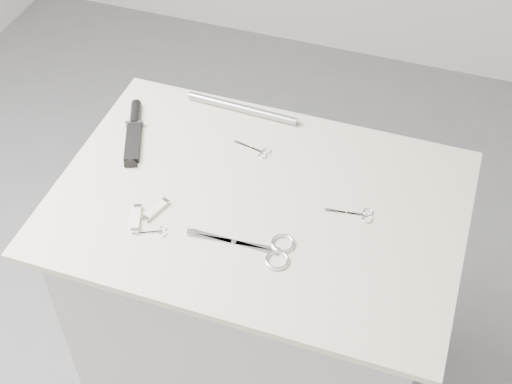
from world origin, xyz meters
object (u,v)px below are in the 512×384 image
(embroidery_scissors_b, at_px, (258,150))
(pocket_knife_b, at_px, (156,210))
(metal_rail, at_px, (242,108))
(large_shears, at_px, (263,248))
(sheathed_knife, at_px, (134,129))
(embroidery_scissors_a, at_px, (358,214))
(tiny_scissors, at_px, (155,232))
(pocket_knife_a, at_px, (136,219))
(plinth, at_px, (258,311))

(embroidery_scissors_b, relative_size, pocket_knife_b, 1.26)
(embroidery_scissors_b, relative_size, metal_rail, 0.32)
(large_shears, distance_m, embroidery_scissors_b, 0.33)
(embroidery_scissors_b, relative_size, sheathed_knife, 0.45)
(embroidery_scissors_a, xyz_separation_m, tiny_scissors, (-0.44, -0.21, -0.00))
(large_shears, bearing_deg, metal_rail, 112.21)
(metal_rail, bearing_deg, sheathed_knife, -145.09)
(pocket_knife_a, bearing_deg, embroidery_scissors_b, -51.09)
(sheathed_knife, xyz_separation_m, pocket_knife_b, (0.18, -0.25, -0.00))
(sheathed_knife, bearing_deg, plinth, -130.97)
(embroidery_scissors_a, bearing_deg, pocket_knife_a, -167.15)
(plinth, bearing_deg, pocket_knife_b, -152.79)
(embroidery_scissors_a, distance_m, sheathed_knife, 0.65)
(plinth, distance_m, sheathed_knife, 0.64)
(pocket_knife_a, bearing_deg, embroidery_scissors_a, -89.26)
(tiny_scissors, relative_size, pocket_knife_a, 0.92)
(tiny_scissors, xyz_separation_m, metal_rail, (0.05, 0.48, 0.01))
(pocket_knife_a, bearing_deg, metal_rail, -32.52)
(large_shears, relative_size, metal_rail, 0.78)
(large_shears, height_order, metal_rail, metal_rail)
(embroidery_scissors_b, bearing_deg, tiny_scissors, -100.29)
(embroidery_scissors_b, bearing_deg, metal_rail, 135.29)
(sheathed_knife, bearing_deg, metal_rail, -77.25)
(large_shears, relative_size, embroidery_scissors_b, 2.39)
(embroidery_scissors_b, bearing_deg, pocket_knife_a, -109.40)
(embroidery_scissors_b, xyz_separation_m, sheathed_knife, (-0.34, -0.03, 0.01))
(plinth, height_order, large_shears, large_shears)
(large_shears, bearing_deg, embroidery_scissors_a, 40.86)
(large_shears, relative_size, sheathed_knife, 1.07)
(sheathed_knife, bearing_deg, pocket_knife_a, -175.66)
(embroidery_scissors_a, relative_size, metal_rail, 0.36)
(sheathed_knife, distance_m, pocket_knife_a, 0.32)
(sheathed_knife, relative_size, pocket_knife_b, 2.82)
(sheathed_knife, height_order, pocket_knife_b, sheathed_knife)
(plinth, bearing_deg, embroidery_scissors_b, 108.99)
(large_shears, height_order, pocket_knife_a, pocket_knife_a)
(sheathed_knife, xyz_separation_m, pocket_knife_a, (0.14, -0.29, -0.00))
(plinth, xyz_separation_m, pocket_knife_a, (-0.25, -0.15, 0.48))
(large_shears, distance_m, embroidery_scissors_a, 0.25)
(embroidery_scissors_a, xyz_separation_m, metal_rail, (-0.39, 0.27, 0.01))
(pocket_knife_b, height_order, metal_rail, metal_rail)
(tiny_scissors, bearing_deg, plinth, 17.59)
(pocket_knife_a, relative_size, pocket_knife_b, 1.05)
(embroidery_scissors_b, distance_m, pocket_knife_a, 0.38)
(large_shears, height_order, sheathed_knife, sheathed_knife)
(embroidery_scissors_a, relative_size, embroidery_scissors_b, 1.12)
(plinth, xyz_separation_m, tiny_scissors, (-0.20, -0.17, 0.47))
(sheathed_knife, bearing_deg, pocket_knife_b, -166.84)
(large_shears, bearing_deg, plinth, 110.25)
(metal_rail, bearing_deg, pocket_knife_b, -99.51)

